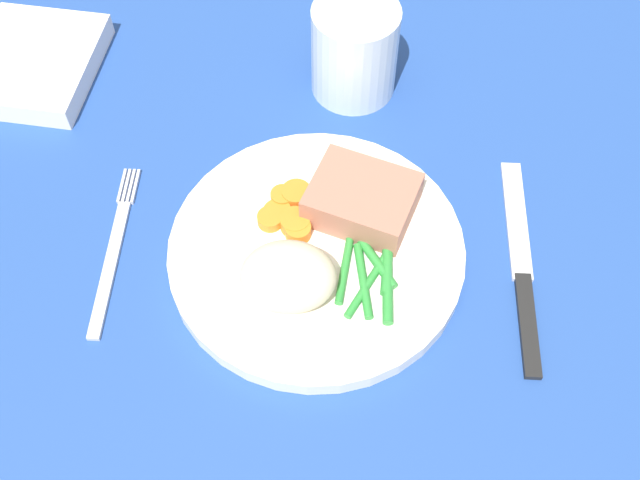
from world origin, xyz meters
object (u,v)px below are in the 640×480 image
Objects in this scene: dinner_plate at (320,252)px; knife at (521,268)px; meat_portion at (362,199)px; napkin at (35,64)px; water_glass at (354,56)px; fork at (114,250)px.

dinner_plate reaches higher than knife.
napkin is (-31.88, 16.06, -1.98)cm from meat_portion.
napkin is at bearing 179.61° from water_glass.
fork is 33.59cm from knife.
knife is at bearing -0.99° from dinner_plate.
water_glass is (-1.10, 15.85, 0.74)cm from meat_portion.
dinner_plate is at bearing -34.76° from napkin.
fork is 1.24× the size of napkin.
meat_portion is (3.26, 3.80, 2.33)cm from dinner_plate.
dinner_plate is at bearing 179.78° from knife.
water_glass reaches higher than napkin.
dinner_plate reaches higher than fork.
water_glass is at bearing 41.68° from fork.
meat_portion is 0.93× the size of water_glass.
meat_portion is 35.75cm from napkin.
dinner_plate is 2.88× the size of meat_portion.
dinner_plate is at bearing -3.42° from fork.
water_glass is 30.89cm from napkin.
meat_portion is 0.41× the size of knife.
dinner_plate is 2.68× the size of water_glass.
napkin is (-30.77, 0.21, -2.72)cm from water_glass.
meat_portion is 0.50× the size of fork.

